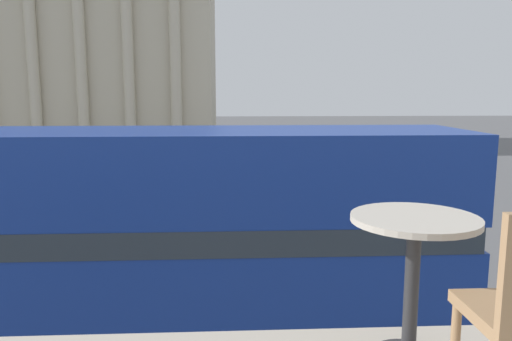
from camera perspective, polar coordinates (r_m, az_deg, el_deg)
name	(u,v)px	position (r m, az deg, el deg)	size (l,w,h in m)	color
double_decker_bus	(178,235)	(9.38, -8.89, -7.29)	(10.50, 2.72, 4.38)	black
cafe_dining_table	(413,256)	(2.52, 17.51, -9.30)	(0.60, 0.60, 0.73)	#2D2D30
plaza_building_left	(60,18)	(51.92, -21.45, 15.90)	(28.97, 15.32, 23.65)	beige
traffic_light_near	(109,184)	(13.79, -16.49, -1.44)	(0.42, 0.24, 4.07)	black
traffic_light_mid	(165,160)	(20.01, -10.33, 1.19)	(0.42, 0.24, 3.64)	black
car_white	(154,170)	(28.60, -11.54, 0.08)	(4.20, 1.93, 1.35)	black
pedestrian_olive	(373,149)	(36.31, 13.27, 2.39)	(0.32, 0.32, 1.76)	#282B33
pedestrian_yellow	(150,202)	(18.92, -12.06, -3.52)	(0.32, 0.32, 1.76)	#282B33
pedestrian_black	(174,168)	(26.89, -9.32, 0.28)	(0.32, 0.32, 1.78)	#282B33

